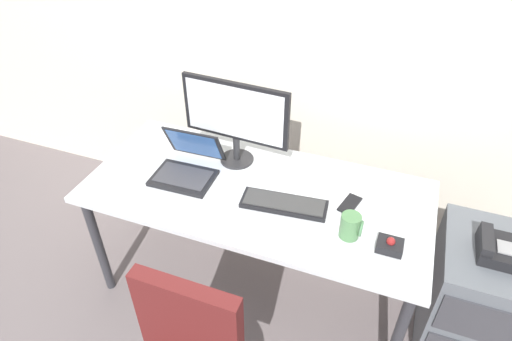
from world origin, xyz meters
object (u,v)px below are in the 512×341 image
at_px(laptop, 187,165).
at_px(cell_phone, 350,204).
at_px(trackball_mouse, 390,245).
at_px(file_cabinet, 473,297).
at_px(desk_phone, 497,248).
at_px(coffee_mug, 351,226).
at_px(monitor_main, 235,116).
at_px(keyboard, 284,204).

relative_size(laptop, cell_phone, 2.30).
height_order(laptop, trackball_mouse, laptop).
bearing_deg(file_cabinet, desk_phone, -116.78).
xyz_separation_m(file_cabinet, desk_phone, (-0.01, -0.02, 0.36)).
bearing_deg(file_cabinet, laptop, -178.17).
relative_size(file_cabinet, cell_phone, 4.65).
xyz_separation_m(laptop, cell_phone, (0.84, 0.05, -0.05)).
xyz_separation_m(file_cabinet, cell_phone, (-0.66, 0.00, 0.40)).
bearing_deg(file_cabinet, coffee_mug, -162.41).
bearing_deg(monitor_main, laptop, -135.12).
bearing_deg(keyboard, file_cabinet, 6.79).
distance_m(laptop, trackball_mouse, 1.06).
bearing_deg(coffee_mug, cell_phone, 100.23).
xyz_separation_m(file_cabinet, keyboard, (-0.96, -0.11, 0.41)).
distance_m(file_cabinet, laptop, 1.57).
xyz_separation_m(monitor_main, keyboard, (0.35, -0.26, -0.26)).
bearing_deg(cell_phone, desk_phone, 12.82).
height_order(desk_phone, monitor_main, monitor_main).
xyz_separation_m(file_cabinet, laptop, (-1.50, -0.05, 0.44)).
height_order(keyboard, trackball_mouse, trackball_mouse).
relative_size(file_cabinet, keyboard, 1.56).
distance_m(file_cabinet, monitor_main, 1.48).
relative_size(monitor_main, trackball_mouse, 5.22).
distance_m(monitor_main, keyboard, 0.51).
bearing_deg(trackball_mouse, laptop, 170.95).
height_order(file_cabinet, trackball_mouse, trackball_mouse).
bearing_deg(monitor_main, keyboard, -36.32).
relative_size(monitor_main, cell_phone, 4.05).
relative_size(file_cabinet, desk_phone, 3.30).
height_order(file_cabinet, keyboard, keyboard).
height_order(desk_phone, keyboard, same).
height_order(desk_phone, laptop, laptop).
distance_m(laptop, cell_phone, 0.84).
bearing_deg(cell_phone, laptop, -161.91).
distance_m(desk_phone, cell_phone, 0.66).
bearing_deg(laptop, cell_phone, 3.52).
relative_size(keyboard, coffee_mug, 3.61).
bearing_deg(coffee_mug, file_cabinet, 17.59).
xyz_separation_m(trackball_mouse, cell_phone, (-0.21, 0.22, -0.02)).
xyz_separation_m(keyboard, coffee_mug, (0.33, -0.08, 0.05)).
xyz_separation_m(file_cabinet, coffee_mug, (-0.63, -0.20, 0.45)).
bearing_deg(trackball_mouse, coffee_mug, 174.61).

